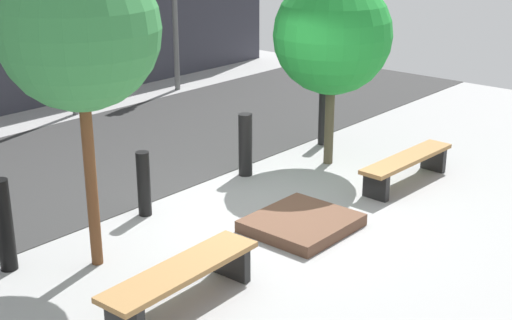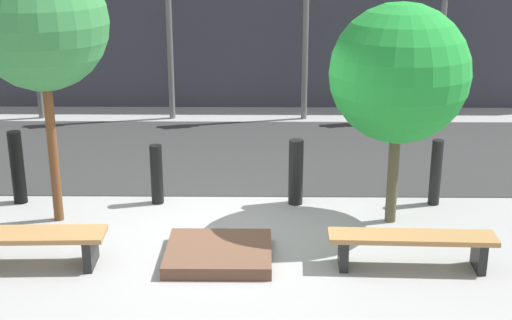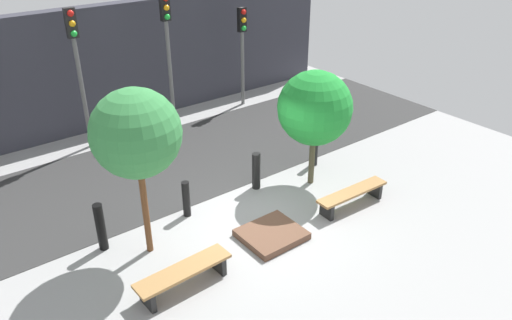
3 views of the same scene
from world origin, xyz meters
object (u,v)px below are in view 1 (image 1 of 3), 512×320
bollard_center (245,145)px  bollard_right (323,117)px  tree_behind_left_bench (79,30)px  bollard_far_left (4,225)px  planter_bed (302,223)px  bench_left (182,277)px  tree_behind_right_bench (332,35)px  bollard_left (144,184)px  bench_right (407,164)px

bollard_center → bollard_right: size_ratio=0.99×
tree_behind_left_bench → bollard_far_left: tree_behind_left_bench is taller
tree_behind_left_bench → bollard_far_left: (-0.73, 0.64, -2.11)m
planter_bed → bollard_right: 3.53m
bollard_center → bollard_far_left: bearing=180.0°
planter_bed → bollard_center: bearing=61.4°
bench_left → tree_behind_right_bench: size_ratio=0.65×
bench_left → bollard_center: bollard_center is taller
bollard_far_left → tree_behind_left_bench: bearing=-41.0°
bollard_center → bollard_left: bearing=180.0°
tree_behind_left_bench → planter_bed: bearing=-27.9°
tree_behind_left_bench → bollard_right: size_ratio=3.64×
bench_right → bollard_right: 2.17m
tree_behind_left_bench → bollard_left: tree_behind_left_bench is taller
tree_behind_right_bench → tree_behind_left_bench: bearing=180.0°
bench_right → bollard_center: bearing=123.9°
tree_behind_left_bench → bench_right: bearing=-17.2°
bench_right → bollard_left: size_ratio=2.23×
bench_right → tree_behind_left_bench: bearing=164.9°
tree_behind_right_bench → bollard_far_left: size_ratio=2.75×
planter_bed → bollard_right: bollard_right is taller
tree_behind_left_bench → tree_behind_right_bench: bearing=-0.0°
bollard_far_left → bench_right: bearing=-21.1°
bollard_left → bench_right: bearing=-31.9°
bench_right → tree_behind_left_bench: tree_behind_left_bench is taller
planter_bed → tree_behind_left_bench: bearing=152.1°
bench_left → planter_bed: (2.26, 0.20, -0.24)m
bollard_far_left → bollard_right: size_ratio=1.11×
bollard_right → planter_bed: bearing=-148.5°
bench_right → bollard_center: size_ratio=2.04×
bench_right → tree_behind_right_bench: 2.22m
tree_behind_left_bench → bollard_left: 2.62m
bollard_far_left → bollard_right: bearing=0.0°
tree_behind_right_bench → bollard_far_left: tree_behind_right_bench is taller
bollard_right → bollard_left: bearing=180.0°
bench_right → bollard_far_left: bearing=160.9°
planter_bed → bollard_far_left: bollard_far_left is taller
bench_left → planter_bed: bearing=3.0°
bench_right → planter_bed: 2.28m
tree_behind_right_bench → bollard_left: tree_behind_right_bench is taller
planter_bed → tree_behind_left_bench: 3.63m
bollard_center → bench_right: bearing=-58.1°
tree_behind_right_bench → bollard_far_left: 5.50m
planter_bed → tree_behind_left_bench: (-2.26, 1.20, 2.57)m
planter_bed → bollard_right: bearing=31.5°
bollard_center → bollard_right: bollard_right is taller
tree_behind_right_bench → bollard_right: bearing=41.0°
bollard_center → bollard_right: (2.00, 0.00, 0.00)m
bollard_far_left → bollard_center: size_ratio=1.12×
bench_right → bench_left: bearing=-178.0°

